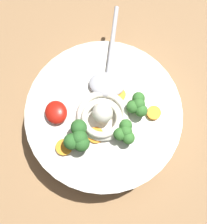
% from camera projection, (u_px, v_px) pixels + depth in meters
% --- Properties ---
extents(table_slab, '(1.32, 1.32, 0.04)m').
position_uv_depth(table_slab, '(127.00, 132.00, 0.55)').
color(table_slab, '#936D47').
rests_on(table_slab, ground).
extents(soup_bowl, '(0.26, 0.26, 0.07)m').
position_uv_depth(soup_bowl, '(104.00, 117.00, 0.51)').
color(soup_bowl, silver).
rests_on(soup_bowl, table_slab).
extents(noodle_pile, '(0.09, 0.09, 0.04)m').
position_uv_depth(noodle_pile, '(102.00, 116.00, 0.46)').
color(noodle_pile, silver).
rests_on(noodle_pile, soup_bowl).
extents(soup_spoon, '(0.17, 0.11, 0.02)m').
position_uv_depth(soup_spoon, '(108.00, 77.00, 0.48)').
color(soup_spoon, '#B7B7BC').
rests_on(soup_spoon, soup_bowl).
extents(chili_sauce_dollop, '(0.04, 0.04, 0.02)m').
position_uv_depth(chili_sauce_dollop, '(56.00, 112.00, 0.47)').
color(chili_sauce_dollop, '#B2190F').
rests_on(chili_sauce_dollop, soup_bowl).
extents(broccoli_floret_far, '(0.04, 0.04, 0.03)m').
position_uv_depth(broccoli_floret_far, '(138.00, 105.00, 0.46)').
color(broccoli_floret_far, '#7A9E60').
rests_on(broccoli_floret_far, soup_bowl).
extents(broccoli_floret_rear, '(0.05, 0.04, 0.04)m').
position_uv_depth(broccoli_floret_rear, '(77.00, 136.00, 0.44)').
color(broccoli_floret_rear, '#7A9E60').
rests_on(broccoli_floret_rear, soup_bowl).
extents(broccoli_floret_near_spoon, '(0.04, 0.03, 0.03)m').
position_uv_depth(broccoli_floret_near_spoon, '(125.00, 132.00, 0.45)').
color(broccoli_floret_near_spoon, '#7A9E60').
rests_on(broccoli_floret_near_spoon, soup_bowl).
extents(carrot_slice_left, '(0.02, 0.02, 0.00)m').
position_uv_depth(carrot_slice_left, '(119.00, 95.00, 0.48)').
color(carrot_slice_left, orange).
rests_on(carrot_slice_left, soup_bowl).
extents(carrot_slice_beside_noodles, '(0.02, 0.02, 0.01)m').
position_uv_depth(carrot_slice_beside_noodles, '(155.00, 115.00, 0.47)').
color(carrot_slice_beside_noodles, orange).
rests_on(carrot_slice_beside_noodles, soup_bowl).
extents(carrot_slice_right, '(0.03, 0.03, 0.01)m').
position_uv_depth(carrot_slice_right, '(64.00, 148.00, 0.46)').
color(carrot_slice_right, orange).
rests_on(carrot_slice_right, soup_bowl).
extents(carrot_slice_front, '(0.03, 0.03, 0.00)m').
position_uv_depth(carrot_slice_front, '(95.00, 134.00, 0.46)').
color(carrot_slice_front, orange).
rests_on(carrot_slice_front, soup_bowl).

